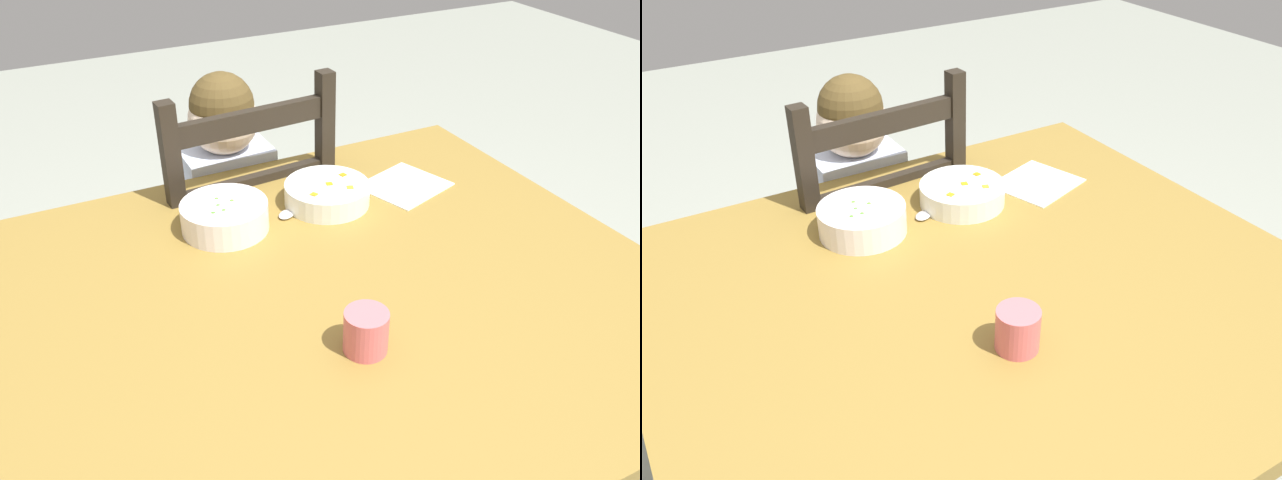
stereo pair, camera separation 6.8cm
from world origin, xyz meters
The scene contains 8 objects.
dining_table centered at (0.00, 0.00, 0.62)m, with size 1.19×1.06×0.72m.
dining_chair centered at (0.00, 0.58, 0.45)m, with size 0.45×0.45×0.95m.
child_figure centered at (0.00, 0.57, 0.62)m, with size 0.32×0.31×0.94m.
bowl_of_peas centered at (-0.12, 0.28, 0.75)m, with size 0.18×0.18×0.06m.
bowl_of_carrots centered at (0.12, 0.28, 0.74)m, with size 0.19×0.19×0.05m.
spoon centered at (0.03, 0.28, 0.72)m, with size 0.12×0.09×0.01m.
drinking_cup centered at (-0.05, -0.17, 0.76)m, with size 0.07×0.07×0.07m, color #DA656C.
paper_napkin centered at (0.31, 0.27, 0.72)m, with size 0.17×0.16×0.00m, color white.
Camera 1 is at (-0.47, -0.84, 1.44)m, focal length 37.08 mm.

